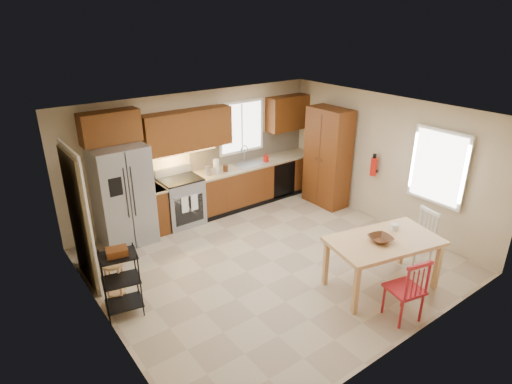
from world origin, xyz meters
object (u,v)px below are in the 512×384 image
object	(u,v)px
table_jar	(394,228)
refrigerator	(123,196)
chair_red	(405,288)
utility_cart	(122,283)
fire_extinguisher	(373,167)
bar_stool	(115,283)
pantry	(328,157)
soap_bottle	(266,158)
dining_table	(381,263)
range_stove	(182,202)
table_bowl	(380,242)
chair_white	(417,239)

from	to	relation	value
table_jar	refrigerator	bearing A→B (deg)	129.58
chair_red	utility_cart	bearing A→B (deg)	154.77
fire_extinguisher	bar_stool	bearing A→B (deg)	176.43
refrigerator	fire_extinguisher	xyz separation A→B (m)	(4.33, -1.98, 0.19)
pantry	utility_cart	distance (m)	5.07
soap_bottle	bar_stool	size ratio (longest dim) A/B	0.28
dining_table	chair_red	distance (m)	0.74
dining_table	pantry	bearing A→B (deg)	72.92
refrigerator	soap_bottle	bearing A→B (deg)	-0.45
range_stove	dining_table	distance (m)	3.97
table_jar	soap_bottle	bearing A→B (deg)	85.99
range_stove	table_jar	size ratio (longest dim) A/B	6.28
chair_red	table_bowl	world-z (taller)	chair_red
pantry	chair_white	world-z (taller)	pantry
fire_extinguisher	table_jar	bearing A→B (deg)	-131.62
fire_extinguisher	utility_cart	size ratio (longest dim) A/B	0.37
refrigerator	fire_extinguisher	distance (m)	4.76
dining_table	table_bowl	xyz separation A→B (m)	(-0.10, 0.00, 0.41)
table_bowl	pantry	bearing A→B (deg)	58.69
soap_bottle	fire_extinguisher	xyz separation A→B (m)	(1.15, -1.95, 0.10)
soap_bottle	fire_extinguisher	world-z (taller)	fire_extinguisher
soap_bottle	pantry	distance (m)	1.31
bar_stool	table_jar	bearing A→B (deg)	-26.38
soap_bottle	chair_red	xyz separation A→B (m)	(-0.96, -4.27, -0.51)
fire_extinguisher	chair_white	bearing A→B (deg)	-116.36
chair_white	range_stove	bearing A→B (deg)	45.61
soap_bottle	bar_stool	bearing A→B (deg)	-157.73
pantry	chair_white	bearing A→B (deg)	-102.75
fire_extinguisher	chair_white	xyz separation A→B (m)	(-0.81, -1.62, -0.62)
chair_white	bar_stool	xyz separation A→B (m)	(-4.32, 1.95, -0.14)
refrigerator	soap_bottle	size ratio (longest dim) A/B	9.53
refrigerator	bar_stool	distance (m)	1.92
utility_cart	pantry	bearing A→B (deg)	23.69
table_jar	bar_stool	distance (m)	4.22
soap_bottle	table_jar	xyz separation A→B (m)	(-0.25, -3.52, -0.16)
refrigerator	chair_white	bearing A→B (deg)	-45.60
refrigerator	dining_table	size ratio (longest dim) A/B	1.11
soap_bottle	chair_red	distance (m)	4.41
table_bowl	utility_cart	distance (m)	3.70
utility_cart	table_bowl	bearing A→B (deg)	-15.51
refrigerator	table_jar	bearing A→B (deg)	-50.42
bar_stool	utility_cart	distance (m)	0.33
fire_extinguisher	dining_table	xyz separation A→B (m)	(-1.76, -1.67, -0.70)
pantry	dining_table	xyz separation A→B (m)	(-1.56, -2.72, -0.65)
range_stove	fire_extinguisher	bearing A→B (deg)	-32.62
soap_bottle	table_bowl	bearing A→B (deg)	-101.04
chair_white	bar_stool	distance (m)	4.74
soap_bottle	chair_white	distance (m)	3.63
chair_red	bar_stool	bearing A→B (deg)	151.46
soap_bottle	chair_white	size ratio (longest dim) A/B	0.20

